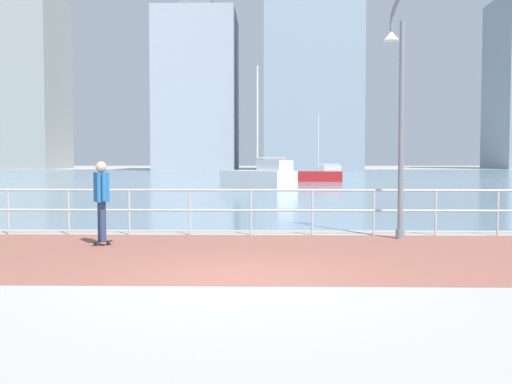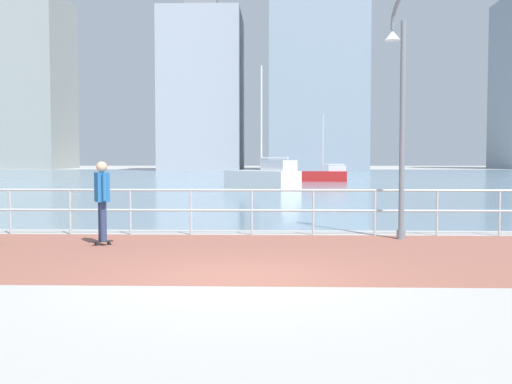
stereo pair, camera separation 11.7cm
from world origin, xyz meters
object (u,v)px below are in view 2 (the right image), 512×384
skateboarder (102,195)px  sailboat_white (324,175)px  lamppost (399,105)px  sailboat_navy (263,178)px

skateboarder → sailboat_white: 36.51m
lamppost → sailboat_white: size_ratio=1.02×
skateboarder → sailboat_white: bearing=78.5°
skateboarder → sailboat_navy: sailboat_navy is taller
skateboarder → sailboat_navy: size_ratio=0.24×
sailboat_navy → sailboat_white: sailboat_navy is taller
sailboat_white → skateboarder: bearing=-101.5°
lamppost → sailboat_navy: (-3.39, 21.87, -2.25)m
lamppost → sailboat_navy: sailboat_navy is taller
sailboat_navy → skateboarder: bearing=-96.9°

